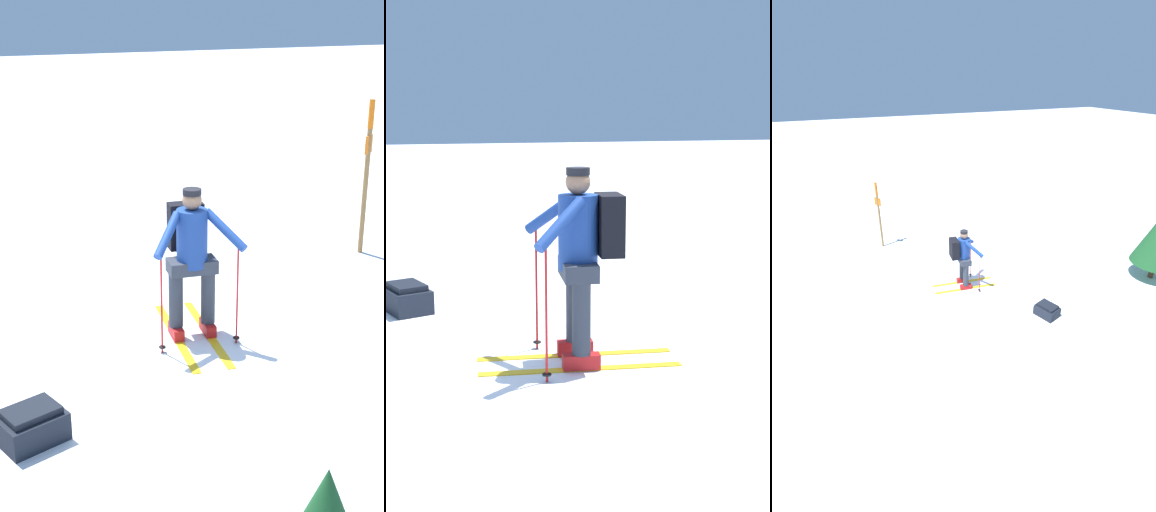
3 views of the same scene
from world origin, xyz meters
TOP-DOWN VIEW (x-y plane):
  - ground_plane at (0.00, 0.00)m, footprint 80.00×80.00m
  - skier at (-0.52, -0.33)m, footprint 0.97×1.69m
  - dropped_backpack at (1.44, 0.95)m, footprint 0.60×0.51m
  - trail_marker at (-3.75, -1.74)m, footprint 0.21×0.16m

SIDE VIEW (x-z plane):
  - ground_plane at x=0.00m, z-range 0.00..0.00m
  - dropped_backpack at x=1.44m, z-range -0.01..0.29m
  - skier at x=-0.52m, z-range 0.12..1.72m
  - trail_marker at x=-3.75m, z-range 0.20..2.32m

